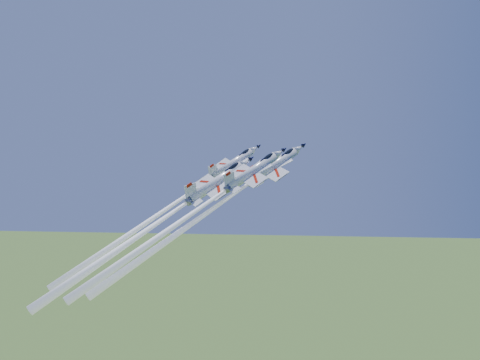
# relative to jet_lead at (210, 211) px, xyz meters

# --- Properties ---
(jet_lead) EXTENTS (37.42, 26.60, 38.69)m
(jet_lead) POSITION_rel_jet_lead_xyz_m (0.00, 0.00, 0.00)
(jet_lead) COLOR silver
(jet_left) EXTENTS (36.12, 25.88, 37.90)m
(jet_left) POSITION_rel_jet_lead_xyz_m (-10.25, 3.41, -0.17)
(jet_left) COLOR silver
(jet_right) EXTENTS (34.41, 24.36, 35.31)m
(jet_right) POSITION_rel_jet_lead_xyz_m (-2.86, -9.97, 0.76)
(jet_right) COLOR silver
(jet_slot) EXTENTS (36.50, 25.66, 36.95)m
(jet_slot) POSITION_rel_jet_lead_xyz_m (-11.10, -4.91, -2.22)
(jet_slot) COLOR silver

